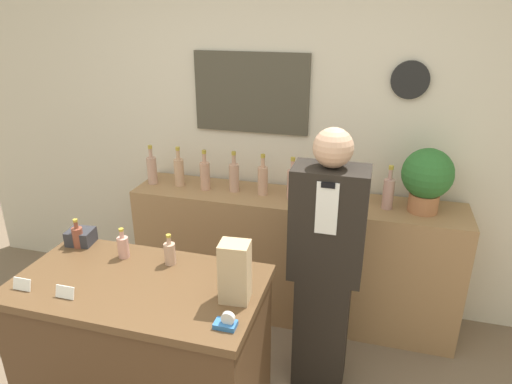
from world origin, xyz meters
TOP-DOWN VIEW (x-y plane):
  - back_wall at (-0.00, 2.00)m, footprint 5.20×0.09m
  - back_shelf at (0.21, 1.72)m, footprint 2.29×0.43m
  - display_counter at (-0.29, 0.47)m, footprint 1.17×0.64m
  - shopkeeper at (0.51, 1.12)m, footprint 0.40×0.25m
  - potted_plant at (1.04, 1.73)m, footprint 0.32×0.32m
  - paper_bag at (0.20, 0.47)m, footprint 0.13×0.12m
  - tape_dispenser at (0.22, 0.28)m, footprint 0.09×0.06m
  - price_card_left at (-0.75, 0.27)m, footprint 0.09×0.02m
  - price_card_right at (-0.53, 0.27)m, footprint 0.09×0.02m
  - gift_box at (-0.76, 0.73)m, footprint 0.15×0.13m
  - counter_bottle_0 at (-0.75, 0.69)m, footprint 0.06×0.06m
  - counter_bottle_1 at (-0.47, 0.66)m, footprint 0.06×0.06m
  - counter_bottle_2 at (-0.21, 0.66)m, footprint 0.06×0.06m
  - shelf_bottle_0 at (-0.85, 1.71)m, footprint 0.07×0.07m
  - shelf_bottle_1 at (-0.64, 1.73)m, footprint 0.07×0.07m
  - shelf_bottle_2 at (-0.43, 1.71)m, footprint 0.07×0.07m
  - shelf_bottle_3 at (-0.22, 1.73)m, footprint 0.07×0.07m
  - shelf_bottle_4 at (-0.02, 1.73)m, footprint 0.07×0.07m
  - shelf_bottle_5 at (0.19, 1.71)m, footprint 0.07×0.07m
  - shelf_bottle_6 at (0.40, 1.73)m, footprint 0.07×0.07m
  - shelf_bottle_7 at (0.61, 1.71)m, footprint 0.07×0.07m
  - shelf_bottle_8 at (0.82, 1.71)m, footprint 0.07×0.07m

SIDE VIEW (x-z plane):
  - back_shelf at x=0.21m, z-range 0.00..0.94m
  - display_counter at x=-0.29m, z-range 0.00..0.96m
  - shopkeeper at x=0.51m, z-range 0.00..1.59m
  - tape_dispenser at x=0.22m, z-range 0.95..1.02m
  - price_card_left at x=-0.75m, z-range 0.96..1.02m
  - price_card_right at x=-0.53m, z-range 0.96..1.02m
  - gift_box at x=-0.76m, z-range 0.96..1.04m
  - counter_bottle_0 at x=-0.75m, z-range 0.94..1.10m
  - counter_bottle_1 at x=-0.47m, z-range 0.94..1.10m
  - counter_bottle_2 at x=-0.21m, z-range 0.94..1.10m
  - shelf_bottle_0 at x=-0.85m, z-range 0.90..1.19m
  - shelf_bottle_1 at x=-0.64m, z-range 0.90..1.19m
  - shelf_bottle_2 at x=-0.43m, z-range 0.90..1.19m
  - shelf_bottle_3 at x=-0.22m, z-range 0.90..1.19m
  - shelf_bottle_4 at x=-0.02m, z-range 0.90..1.19m
  - shelf_bottle_5 at x=0.19m, z-range 0.90..1.19m
  - shelf_bottle_6 at x=0.40m, z-range 0.90..1.19m
  - shelf_bottle_7 at x=0.61m, z-range 0.90..1.19m
  - shelf_bottle_8 at x=0.82m, z-range 0.90..1.19m
  - paper_bag at x=0.20m, z-range 0.96..1.24m
  - potted_plant at x=1.04m, z-range 0.96..1.38m
  - back_wall at x=0.00m, z-range 0.00..2.70m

